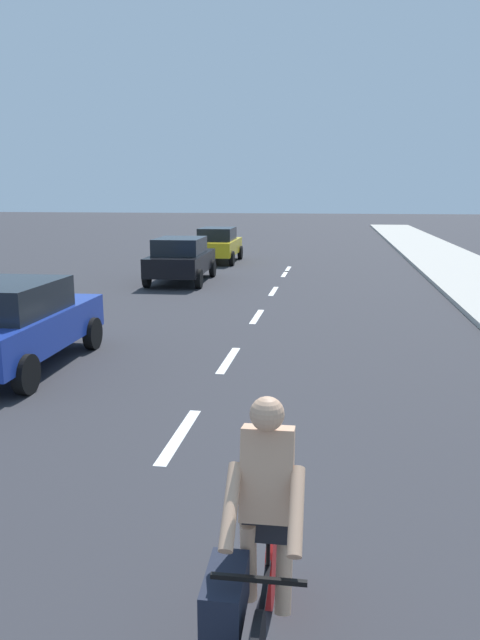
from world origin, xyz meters
The scene contains 11 objects.
ground_plane centered at (0.00, 20.00, 0.00)m, with size 160.00×160.00×0.00m, color #2D2D33.
lane_stripe_2 centered at (0.00, 8.84, 0.00)m, with size 0.16×1.80×0.01m, color white.
lane_stripe_3 centered at (0.00, 12.43, 0.00)m, with size 0.16×1.80×0.01m, color white.
lane_stripe_4 centered at (0.00, 16.52, 0.00)m, with size 0.16×1.80×0.01m, color white.
lane_stripe_5 centered at (0.00, 20.60, 0.00)m, with size 0.16×1.80×0.01m, color white.
lane_stripe_6 centered at (0.00, 24.87, 0.00)m, with size 0.16×1.80×0.01m, color white.
lane_stripe_7 centered at (0.00, 26.40, 0.00)m, with size 0.16×1.80×0.01m, color white.
cyclist centered at (1.47, 5.31, 0.83)m, with size 0.63×1.71×1.82m.
parked_car_blue centered at (-3.65, 11.35, 0.84)m, with size 1.99×4.13×1.57m.
parked_car_black centered at (-3.44, 22.12, 0.84)m, with size 2.11×4.28×1.57m.
parked_car_yellow centered at (-3.37, 28.50, 0.84)m, with size 1.93×4.02×1.57m.
Camera 1 is at (1.90, 1.91, 3.05)m, focal length 33.21 mm.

